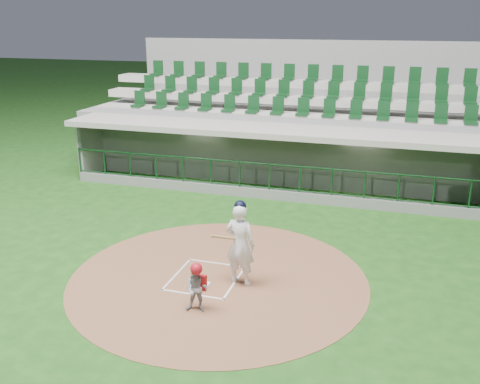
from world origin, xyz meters
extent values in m
plane|color=#194513|center=(0.00, 0.00, 0.00)|extent=(120.00, 120.00, 0.00)
cylinder|color=brown|center=(0.30, -0.20, 0.01)|extent=(7.20, 7.20, 0.01)
cube|color=silver|center=(0.00, -0.70, 0.02)|extent=(0.43, 0.43, 0.02)
cube|color=silver|center=(-0.75, -0.30, 0.02)|extent=(0.05, 1.80, 0.01)
cube|color=white|center=(0.75, -0.30, 0.02)|extent=(0.05, 1.80, 0.01)
cube|color=silver|center=(0.00, 0.55, 0.02)|extent=(1.55, 0.05, 0.01)
cube|color=white|center=(0.00, -1.15, 0.02)|extent=(1.55, 0.05, 0.01)
cube|color=gray|center=(0.00, 7.50, -0.55)|extent=(15.00, 3.00, 0.10)
cube|color=slate|center=(0.00, 9.10, 0.85)|extent=(15.00, 0.20, 2.70)
cube|color=#AFA89B|center=(0.00, 8.98, 1.10)|extent=(13.50, 0.04, 0.90)
cube|color=gray|center=(-7.50, 7.50, 0.85)|extent=(0.20, 3.00, 2.70)
cube|color=#9D968E|center=(0.00, 7.25, 2.30)|extent=(15.40, 3.50, 0.20)
cube|color=slate|center=(0.00, 5.95, 0.15)|extent=(15.00, 0.15, 0.40)
cube|color=black|center=(0.00, 5.95, 1.73)|extent=(15.00, 0.01, 0.95)
cube|color=brown|center=(0.00, 8.55, -0.28)|extent=(12.75, 0.40, 0.45)
cube|color=white|center=(-3.00, 7.50, 2.17)|extent=(1.30, 0.35, 0.04)
cube|color=white|center=(3.00, 7.50, 2.17)|extent=(1.30, 0.35, 0.04)
imported|color=#A31112|center=(-5.10, 8.13, 0.42)|extent=(1.36, 1.11, 1.84)
imported|color=#A9121C|center=(-0.93, 8.51, 0.46)|extent=(1.20, 0.72, 1.92)
imported|color=maroon|center=(2.04, 8.11, 0.42)|extent=(1.06, 0.90, 1.83)
imported|color=#9D1013|center=(5.75, 8.10, 0.35)|extent=(1.62, 0.65, 1.70)
cube|color=gray|center=(0.00, 10.75, 1.15)|extent=(17.00, 6.50, 2.50)
cube|color=#ACA79B|center=(0.00, 9.25, 2.30)|extent=(16.60, 0.95, 0.30)
cube|color=#ABA59B|center=(0.00, 10.20, 2.85)|extent=(16.60, 0.95, 0.30)
cube|color=#AAA599|center=(0.00, 11.15, 3.40)|extent=(16.60, 0.95, 0.30)
cube|color=slate|center=(0.00, 14.10, 2.53)|extent=(17.00, 0.25, 5.05)
imported|color=white|center=(0.88, -0.30, 1.01)|extent=(0.80, 0.59, 2.00)
sphere|color=black|center=(0.88, -0.30, 1.95)|extent=(0.28, 0.28, 0.28)
cylinder|color=#AA824D|center=(0.63, -0.55, 1.25)|extent=(0.58, 0.79, 0.39)
imported|color=#95959B|center=(0.38, -1.78, 0.54)|extent=(0.56, 0.47, 1.05)
sphere|color=#AE121F|center=(0.38, -1.78, 1.01)|extent=(0.26, 0.26, 0.26)
cube|color=maroon|center=(0.38, -1.63, 0.62)|extent=(0.32, 0.10, 0.35)
camera|label=1|loc=(4.25, -11.19, 6.03)|focal=40.00mm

